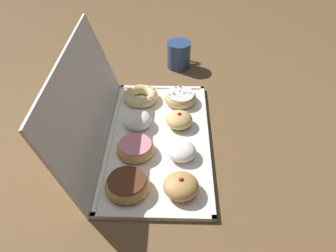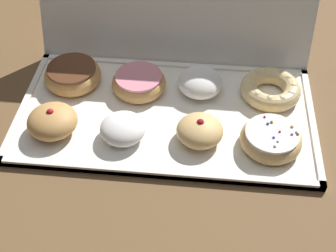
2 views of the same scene
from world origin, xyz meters
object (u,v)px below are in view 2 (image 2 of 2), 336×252
Objects in this scene: donut_box at (166,115)px; powdered_filled_donut_1 at (123,129)px; sprinkle_donut_3 at (271,139)px; jelly_filled_donut_0 at (52,121)px; chocolate_frosted_donut_4 at (73,75)px; pink_frosted_donut_5 at (139,82)px; cruller_donut_7 at (271,89)px; powdered_filled_donut_6 at (200,82)px; jelly_filled_donut_2 at (200,131)px.

powdered_filled_donut_1 is (-0.07, -0.07, 0.03)m from donut_box.
sprinkle_donut_3 is (0.19, -0.07, 0.02)m from donut_box.
jelly_filled_donut_0 reaches higher than sprinkle_donut_3.
chocolate_frosted_donut_4 is 0.14m from pink_frosted_donut_5.
sprinkle_donut_3 reaches higher than pink_frosted_donut_5.
sprinkle_donut_3 is at bearing -18.63° from donut_box.
chocolate_frosted_donut_4 is at bearing 179.92° from cruller_donut_7.
chocolate_frosted_donut_4 is (-0.13, 0.14, 0.00)m from powdered_filled_donut_1.
jelly_filled_donut_0 is 0.83× the size of sprinkle_donut_3.
powdered_filled_donut_6 is 0.75× the size of cruller_donut_7.
pink_frosted_donut_5 is at bearing 42.61° from jelly_filled_donut_0.
donut_box is 0.09m from pink_frosted_donut_5.
donut_box is 4.93× the size of chocolate_frosted_donut_4.
chocolate_frosted_donut_4 is (0.00, 0.14, -0.00)m from jelly_filled_donut_0.
powdered_filled_donut_6 is (0.26, 0.13, -0.00)m from jelly_filled_donut_0.
powdered_filled_donut_6 is (0.06, 0.07, 0.03)m from donut_box.
jelly_filled_donut_2 is 0.13m from powdered_filled_donut_6.
powdered_filled_donut_1 is 0.19m from powdered_filled_donut_6.
chocolate_frosted_donut_4 is at bearing 88.62° from jelly_filled_donut_0.
powdered_filled_donut_6 reaches higher than cruller_donut_7.
jelly_filled_donut_0 reaches higher than jelly_filled_donut_2.
donut_box is at bearing -46.06° from pink_frosted_donut_5.
jelly_filled_donut_2 is at bearing -87.40° from powdered_filled_donut_6.
cruller_donut_7 is at bearing 87.15° from sprinkle_donut_3.
pink_frosted_donut_5 is at bearing 85.54° from powdered_filled_donut_1.
jelly_filled_donut_2 is (0.07, -0.06, 0.03)m from donut_box.
jelly_filled_donut_0 is at bearing -179.89° from sprinkle_donut_3.
chocolate_frosted_donut_4 is 0.97× the size of cruller_donut_7.
cruller_donut_7 is at bearing 1.60° from pink_frosted_donut_5.
sprinkle_donut_3 and chocolate_frosted_donut_4 have the same top height.
jelly_filled_donut_2 is 0.71× the size of cruller_donut_7.
jelly_filled_donut_0 is 0.27m from jelly_filled_donut_2.
jelly_filled_donut_2 is 0.77× the size of sprinkle_donut_3.
powdered_filled_donut_1 reaches higher than chocolate_frosted_donut_4.
jelly_filled_donut_0 is 0.80× the size of chocolate_frosted_donut_4.
cruller_donut_7 is at bearing 19.27° from donut_box.
cruller_donut_7 is at bearing 44.68° from jelly_filled_donut_2.
powdered_filled_donut_6 reaches higher than powdered_filled_donut_1.
chocolate_frosted_donut_4 reaches higher than cruller_donut_7.
chocolate_frosted_donut_4 reaches higher than pink_frosted_donut_5.
cruller_donut_7 reaches higher than donut_box.
jelly_filled_donut_0 is 1.03× the size of powdered_filled_donut_6.
powdered_filled_donut_1 is at bearing -179.30° from sprinkle_donut_3.
chocolate_frosted_donut_4 is 0.40m from cruller_donut_7.
pink_frosted_donut_5 is at bearing -3.27° from chocolate_frosted_donut_4.
donut_box is 5.16× the size of sprinkle_donut_3.
jelly_filled_donut_2 reaches higher than cruller_donut_7.
sprinkle_donut_3 is at bearing 0.70° from powdered_filled_donut_1.
chocolate_frosted_donut_4 reaches higher than donut_box.
pink_frosted_donut_5 is 1.21× the size of powdered_filled_donut_6.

